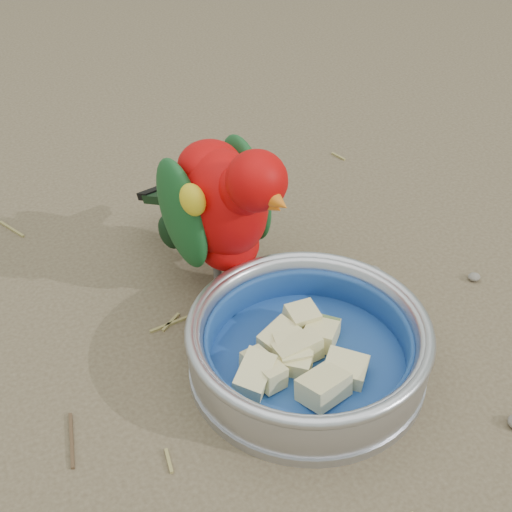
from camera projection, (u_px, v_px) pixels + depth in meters
name	position (u px, v px, depth m)	size (l,w,h in m)	color
ground	(242.00, 463.00, 0.63)	(60.00, 60.00, 0.00)	brown
food_bowl	(307.00, 364.00, 0.71)	(0.24, 0.24, 0.02)	#B2B2BA
bowl_wall	(308.00, 343.00, 0.70)	(0.24, 0.24, 0.04)	#B2B2BA
fruit_wedges	(308.00, 348.00, 0.70)	(0.14, 0.14, 0.03)	beige
lory_parrot	(223.00, 217.00, 0.77)	(0.11, 0.24, 0.19)	#B30505
ground_debris	(165.00, 419.00, 0.67)	(0.90, 0.80, 0.01)	olive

